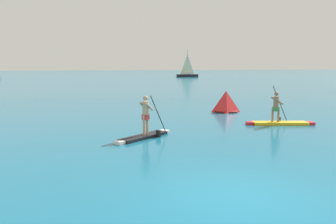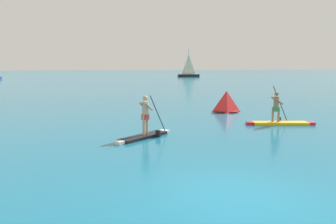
{
  "view_description": "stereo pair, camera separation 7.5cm",
  "coord_description": "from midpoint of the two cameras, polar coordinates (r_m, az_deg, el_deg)",
  "views": [
    {
      "loc": [
        -3.66,
        -6.8,
        2.97
      ],
      "look_at": [
        1.04,
        9.27,
        0.7
      ],
      "focal_mm": 36.68,
      "sensor_mm": 36.0,
      "label": 1
    },
    {
      "loc": [
        -3.59,
        -6.82,
        2.97
      ],
      "look_at": [
        1.04,
        9.27,
        0.7
      ],
      "focal_mm": 36.68,
      "sensor_mm": 36.0,
      "label": 2
    }
  ],
  "objects": [
    {
      "name": "paddleboarder_far_right",
      "position": [
        18.28,
        17.9,
        -1.11
      ],
      "size": [
        3.41,
        1.42,
        1.95
      ],
      "rotation": [
        0.0,
        0.0,
        -0.28
      ],
      "color": "yellow",
      "rests_on": "ground"
    },
    {
      "name": "sailboat_right_horizon",
      "position": [
        90.92,
        3.2,
        6.35
      ],
      "size": [
        5.73,
        2.37,
        7.26
      ],
      "rotation": [
        0.0,
        0.0,
        3.01
      ],
      "color": "black",
      "rests_on": "ground"
    },
    {
      "name": "paddleboarder_mid_center",
      "position": [
        14.24,
        -4.02,
        -2.8
      ],
      "size": [
        2.74,
        2.2,
        1.81
      ],
      "rotation": [
        0.0,
        0.0,
        0.65
      ],
      "color": "black",
      "rests_on": "ground"
    },
    {
      "name": "race_marker_buoy",
      "position": [
        22.46,
        9.51,
        1.58
      ],
      "size": [
        1.69,
        1.69,
        1.36
      ],
      "color": "red",
      "rests_on": "ground"
    },
    {
      "name": "ground",
      "position": [
        8.26,
        11.24,
        -13.49
      ],
      "size": [
        440.0,
        440.0,
        0.0
      ],
      "primitive_type": "plane",
      "color": "#196B8C"
    }
  ]
}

